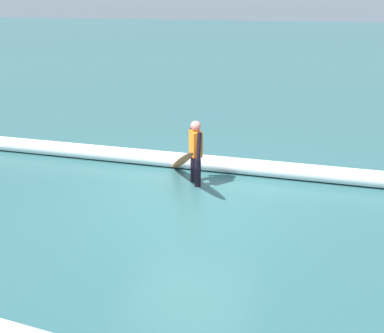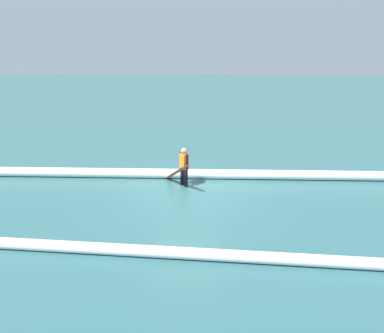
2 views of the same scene
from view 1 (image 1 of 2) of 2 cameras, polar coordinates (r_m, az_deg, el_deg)
ground_plane at (r=8.40m, az=-0.24°, el=-4.78°), size 164.50×164.50×0.00m
surfer at (r=8.93m, az=0.50°, el=2.31°), size 0.36×0.55×1.41m
surfboard at (r=8.92m, az=-1.38°, el=0.74°), size 1.25×2.00×1.16m
wave_crest_foreground at (r=10.74m, az=-11.80°, el=1.78°), size 20.43×1.29×0.37m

